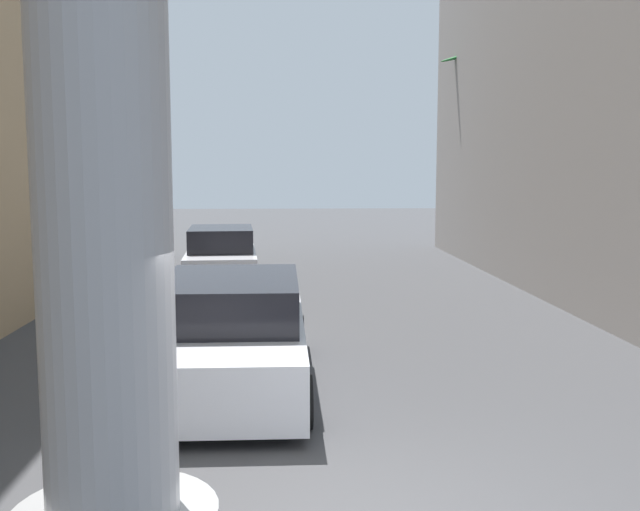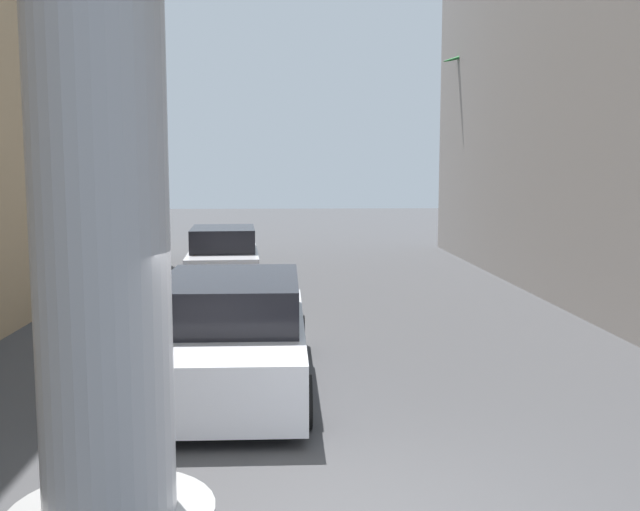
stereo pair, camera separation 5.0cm
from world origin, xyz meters
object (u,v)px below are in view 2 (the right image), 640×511
Objects in this scene: palm_tree_mid_right at (591,91)px; pedestrian_far_left at (93,248)px; car_far at (223,258)px; car_lead at (231,334)px; palm_tree_far_left at (71,142)px; pedestrian_mid_right at (610,274)px; palm_tree_far_right at (487,123)px; neon_sign_pole at (94,1)px.

palm_tree_mid_right reaches higher than pedestrian_far_left.
car_far is 3.53m from pedestrian_far_left.
palm_tree_far_left is (-6.00, 13.09, 3.22)m from car_lead.
pedestrian_mid_right is (-1.13, -3.97, -4.09)m from palm_tree_mid_right.
palm_tree_far_left reaches higher than car_lead.
car_far is 0.71× the size of palm_tree_far_left.
palm_tree_far_right is 14.36m from palm_tree_far_left.
neon_sign_pole is 5.52× the size of pedestrian_far_left.
palm_tree_far_right is at bearing 68.20° from neon_sign_pole.
palm_tree_far_left is 5.04m from pedestrian_far_left.
neon_sign_pole is at bearing -129.86° from pedestrian_mid_right.
palm_tree_far_left is (-14.04, -2.87, -0.84)m from palm_tree_far_right.
car_lead is 1.09× the size of car_far.
car_lead is at bearing -64.55° from pedestrian_far_left.
palm_tree_mid_right is 13.57m from pedestrian_far_left.
palm_tree_far_right is at bearing 93.11° from palm_tree_mid_right.
neon_sign_pole is 15.35m from pedestrian_far_left.
car_far is at bearing 95.80° from car_lead.
car_lead is 3.03× the size of pedestrian_mid_right.
pedestrian_mid_right is at bearing -33.93° from palm_tree_far_left.
palm_tree_mid_right is at bearing -86.89° from palm_tree_far_right.
pedestrian_far_left is at bearing 105.49° from neon_sign_pole.
palm_tree_far_left reaches higher than car_far.
pedestrian_mid_right is at bearing -23.86° from pedestrian_far_left.
neon_sign_pole is 22.78m from palm_tree_far_right.
pedestrian_mid_right is at bearing -93.38° from palm_tree_far_right.
car_lead is at bearing -116.73° from palm_tree_far_right.
palm_tree_far_right is 4.34× the size of pedestrian_far_left.
pedestrian_far_left is (1.57, -3.77, -2.95)m from palm_tree_far_left.
car_lead is (0.42, 5.17, -3.36)m from neon_sign_pole.
palm_tree_mid_right is 4.98× the size of pedestrian_mid_right.
palm_tree_mid_right is 1.10× the size of palm_tree_far_right.
palm_tree_mid_right reaches higher than palm_tree_far_left.
palm_tree_mid_right is (9.39, -0.98, 4.32)m from car_far.
pedestrian_far_left is (-4.02, 14.49, -3.09)m from neon_sign_pole.
pedestrian_mid_right reaches higher than car_far.
pedestrian_mid_right is 12.87m from pedestrian_far_left.
car_lead is 0.67× the size of palm_tree_far_right.
palm_tree_far_left is at bearing 112.62° from pedestrian_far_left.
palm_tree_far_left is at bearing -168.43° from palm_tree_far_right.
car_lead is 9.11m from car_far.
car_far is at bearing 92.03° from neon_sign_pole.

